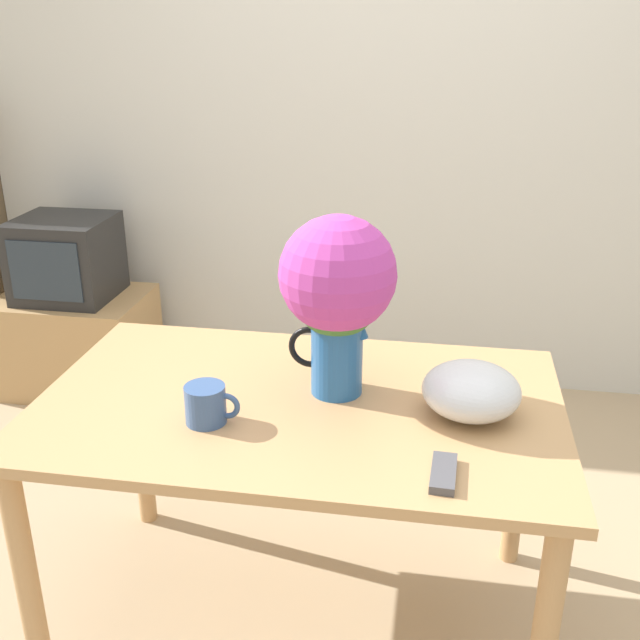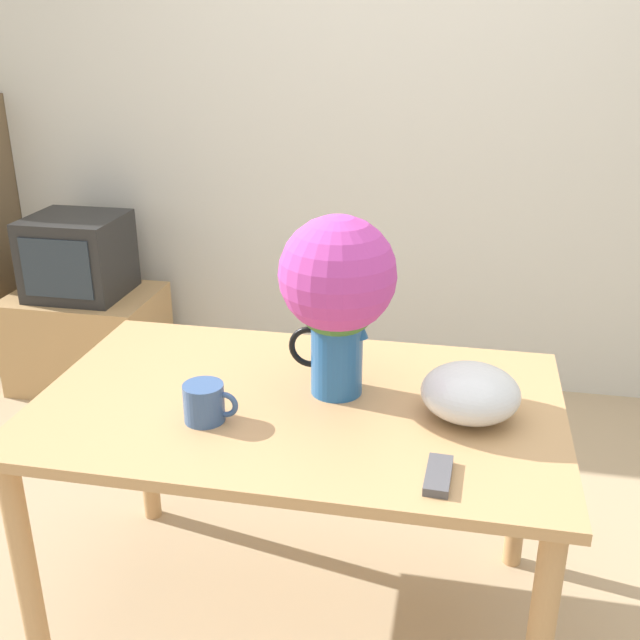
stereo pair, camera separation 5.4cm
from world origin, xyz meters
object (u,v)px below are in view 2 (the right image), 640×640
at_px(flower_vase, 337,288).
at_px(coffee_mug, 205,403).
at_px(tv_set, 78,256).
at_px(white_bowl, 470,393).

height_order(flower_vase, coffee_mug, flower_vase).
xyz_separation_m(coffee_mug, tv_set, (-1.14, 1.46, -0.13)).
bearing_deg(flower_vase, tv_set, 139.11).
xyz_separation_m(flower_vase, white_bowl, (0.35, -0.07, -0.23)).
relative_size(coffee_mug, white_bowl, 0.56).
xyz_separation_m(coffee_mug, white_bowl, (0.65, 0.15, 0.02)).
height_order(coffee_mug, tv_set, tv_set).
xyz_separation_m(white_bowl, tv_set, (-1.79, 1.31, -0.15)).
relative_size(flower_vase, coffee_mug, 3.48).
distance_m(flower_vase, white_bowl, 0.43).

